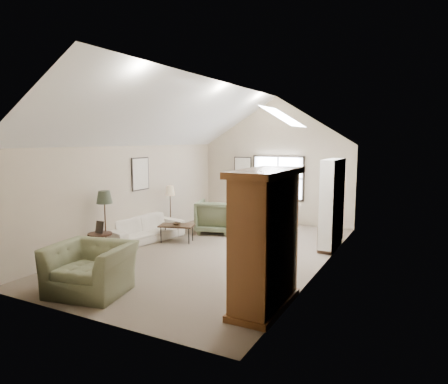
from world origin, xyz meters
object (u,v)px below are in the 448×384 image
at_px(armchair_near, 91,269).
at_px(side_table, 100,245).
at_px(armchair_far, 216,216).
at_px(side_chair, 277,209).
at_px(sofa, 144,229).
at_px(coffee_table, 177,233).
at_px(armoire, 265,240).

distance_m(armchair_near, side_table, 2.21).
height_order(armchair_near, armchair_far, armchair_far).
bearing_deg(side_chair, sofa, -122.46).
distance_m(armchair_near, side_chair, 6.97).
xyz_separation_m(sofa, coffee_table, (0.82, 0.31, -0.09)).
bearing_deg(armchair_near, armchair_far, 81.22).
xyz_separation_m(coffee_table, side_chair, (1.56, 3.32, 0.25)).
bearing_deg(side_chair, coffee_table, -114.42).
distance_m(sofa, side_table, 1.60).
height_order(armoire, side_chair, armoire).
relative_size(armchair_near, coffee_table, 1.48).
distance_m(coffee_table, side_chair, 3.67).
xyz_separation_m(armchair_near, coffee_table, (-0.63, 3.59, -0.20)).
height_order(armchair_near, side_table, armchair_near).
bearing_deg(armchair_near, coffee_table, 88.40).
height_order(sofa, coffee_table, sofa).
bearing_deg(armchair_far, armoire, 111.28).
bearing_deg(armoire, side_table, 168.73).
xyz_separation_m(armoire, sofa, (-4.38, 2.47, -0.78)).
height_order(sofa, armchair_near, armchair_near).
xyz_separation_m(armchair_far, coffee_table, (-0.39, -1.41, -0.24)).
xyz_separation_m(armchair_near, armchair_far, (-0.25, 5.00, 0.04)).
distance_m(armoire, armchair_far, 5.30).
relative_size(sofa, side_chair, 2.29).
height_order(armoire, armchair_far, armoire).
relative_size(armoire, armchair_far, 2.13).
xyz_separation_m(armoire, armchair_near, (-2.93, -0.81, -0.67)).
height_order(armchair_near, coffee_table, armchair_near).
height_order(armoire, coffee_table, armoire).
distance_m(sofa, armchair_near, 3.59).
bearing_deg(side_chair, armchair_far, -120.80).
relative_size(armchair_far, coffee_table, 1.16).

